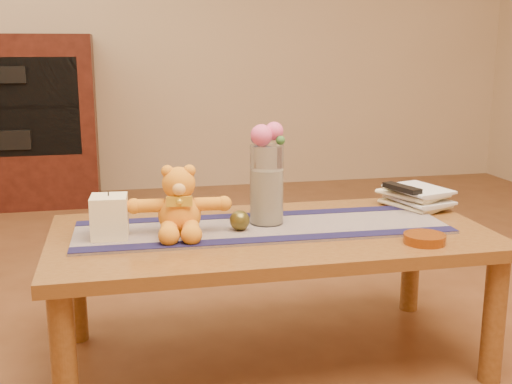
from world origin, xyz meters
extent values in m
plane|color=#593019|center=(0.00, 0.00, 0.00)|extent=(5.50, 5.50, 0.00)
cube|color=brown|center=(0.00, 0.00, 0.43)|extent=(1.40, 0.70, 0.04)
cylinder|color=brown|center=(-0.64, -0.29, 0.21)|extent=(0.07, 0.07, 0.41)
cylinder|color=brown|center=(0.64, -0.29, 0.21)|extent=(0.07, 0.07, 0.41)
cylinder|color=brown|center=(-0.64, 0.29, 0.21)|extent=(0.07, 0.07, 0.41)
cylinder|color=brown|center=(0.64, 0.29, 0.21)|extent=(0.07, 0.07, 0.41)
cube|color=#191B47|center=(-0.02, 0.03, 0.45)|extent=(1.21, 0.38, 0.01)
cube|color=#141135|center=(-0.03, -0.12, 0.46)|extent=(1.20, 0.09, 0.00)
cube|color=#141135|center=(-0.02, 0.17, 0.46)|extent=(1.20, 0.09, 0.00)
cube|color=#FFEFBB|center=(-0.51, 0.01, 0.52)|extent=(0.12, 0.12, 0.13)
cylinder|color=black|center=(-0.51, 0.01, 0.59)|extent=(0.00, 0.00, 0.01)
cylinder|color=silver|center=(0.00, 0.06, 0.59)|extent=(0.11, 0.11, 0.26)
cylinder|color=beige|center=(0.00, 0.06, 0.55)|extent=(0.09, 0.09, 0.18)
sphere|color=#E75187|center=(-0.02, 0.05, 0.75)|extent=(0.07, 0.07, 0.07)
sphere|color=#E75187|center=(0.02, 0.07, 0.76)|extent=(0.06, 0.06, 0.06)
sphere|color=#454995|center=(0.01, 0.10, 0.75)|extent=(0.04, 0.04, 0.04)
sphere|color=#454995|center=(-0.03, 0.08, 0.74)|extent=(0.04, 0.04, 0.04)
sphere|color=#33662D|center=(0.04, 0.04, 0.74)|extent=(0.03, 0.03, 0.03)
sphere|color=#51491B|center=(-0.10, 0.00, 0.49)|extent=(0.07, 0.07, 0.06)
imported|color=#F7EBBF|center=(0.51, 0.15, 0.46)|extent=(0.24, 0.27, 0.02)
imported|color=#F7EBBF|center=(0.52, 0.15, 0.48)|extent=(0.21, 0.26, 0.02)
imported|color=#F7EBBF|center=(0.51, 0.15, 0.50)|extent=(0.24, 0.27, 0.02)
imported|color=#F7EBBF|center=(0.52, 0.15, 0.52)|extent=(0.22, 0.26, 0.02)
cube|color=black|center=(0.52, 0.14, 0.54)|extent=(0.09, 0.17, 0.02)
cylinder|color=#BF5914|center=(0.42, -0.23, 0.46)|extent=(0.15, 0.15, 0.03)
cube|color=black|center=(-1.20, 2.48, 0.55)|extent=(1.20, 0.50, 1.10)
camera|label=1|loc=(-0.47, -1.94, 1.04)|focal=45.29mm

